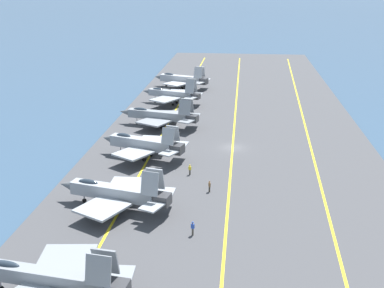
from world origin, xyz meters
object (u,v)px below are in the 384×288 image
at_px(parked_jet_second, 115,192).
at_px(crew_blue_vest, 193,228).
at_px(crew_yellow_vest, 190,169).
at_px(crew_brown_vest, 209,186).
at_px(parked_jet_sixth, 181,79).
at_px(parked_jet_nearest, 47,278).
at_px(parked_jet_fifth, 172,94).
at_px(parked_jet_third, 143,144).
at_px(parked_jet_fourth, 160,115).

bearing_deg(parked_jet_second, crew_blue_vest, -118.96).
bearing_deg(crew_yellow_vest, crew_brown_vest, -149.77).
relative_size(parked_jet_sixth, crew_brown_vest, 9.43).
distance_m(parked_jet_nearest, parked_jet_fifth, 75.41).
height_order(parked_jet_fifth, parked_jet_sixth, parked_jet_fifth).
bearing_deg(parked_jet_fifth, parked_jet_second, -179.48).
height_order(parked_jet_second, crew_yellow_vest, parked_jet_second).
xyz_separation_m(parked_jet_second, crew_brown_vest, (6.41, -12.11, -1.33)).
relative_size(parked_jet_third, parked_jet_fourth, 0.90).
relative_size(parked_jet_nearest, crew_blue_vest, 9.53).
distance_m(parked_jet_fourth, crew_yellow_vest, 26.48).
xyz_separation_m(parked_jet_third, crew_brown_vest, (-12.42, -12.22, -1.67)).
xyz_separation_m(parked_jet_third, parked_jet_sixth, (55.38, 0.54, -0.14)).
bearing_deg(parked_jet_sixth, parked_jet_fourth, -179.64).
relative_size(parked_jet_second, parked_jet_sixth, 1.00).
distance_m(parked_jet_third, crew_brown_vest, 17.50).
bearing_deg(crew_yellow_vest, crew_blue_vest, -172.63).
bearing_deg(parked_jet_nearest, parked_jet_sixth, -0.47).
distance_m(crew_brown_vest, crew_blue_vest, 12.54).
bearing_deg(parked_jet_fifth, parked_jet_sixth, 0.43).
distance_m(parked_jet_fourth, parked_jet_sixth, 36.93).
xyz_separation_m(parked_jet_nearest, crew_yellow_vest, (32.10, -10.02, -1.50)).
xyz_separation_m(parked_jet_second, parked_jet_sixth, (74.21, 0.65, 0.20)).
relative_size(parked_jet_fourth, parked_jet_sixth, 1.06).
bearing_deg(parked_jet_fourth, crew_blue_vest, -165.26).
bearing_deg(parked_jet_fourth, crew_yellow_vest, -160.06).
xyz_separation_m(parked_jet_sixth, crew_yellow_vest, (-61.79, -9.25, -1.54)).
distance_m(parked_jet_second, crew_brown_vest, 13.76).
bearing_deg(parked_jet_nearest, parked_jet_fifth, -0.69).
xyz_separation_m(parked_jet_second, parked_jet_third, (18.83, 0.11, 0.34)).
bearing_deg(parked_jet_second, parked_jet_nearest, 175.88).
distance_m(parked_jet_fifth, crew_yellow_vest, 44.29).
relative_size(parked_jet_fourth, parked_jet_fifth, 1.13).
relative_size(parked_jet_second, parked_jet_fifth, 1.07).
height_order(parked_jet_sixth, crew_blue_vest, parked_jet_sixth).
bearing_deg(crew_yellow_vest, parked_jet_second, 145.30).
bearing_deg(parked_jet_nearest, parked_jet_second, -4.12).
height_order(parked_jet_second, parked_jet_fifth, parked_jet_fifth).
bearing_deg(parked_jet_sixth, parked_jet_second, -179.50).
bearing_deg(crew_blue_vest, parked_jet_fourth, 14.74).
bearing_deg(parked_jet_third, parked_jet_nearest, 178.05).
distance_m(parked_jet_sixth, crew_yellow_vest, 62.49).
height_order(parked_jet_third, crew_brown_vest, parked_jet_third).
bearing_deg(crew_brown_vest, parked_jet_sixth, 10.65).
bearing_deg(parked_jet_fourth, crew_brown_vest, -157.92).
xyz_separation_m(crew_yellow_vest, crew_blue_vest, (-18.51, -2.39, 0.07)).
bearing_deg(parked_jet_nearest, parked_jet_fourth, -1.01).
height_order(crew_yellow_vest, crew_blue_vest, crew_blue_vest).
relative_size(parked_jet_nearest, parked_jet_third, 1.11).
relative_size(parked_jet_third, crew_brown_vest, 9.03).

